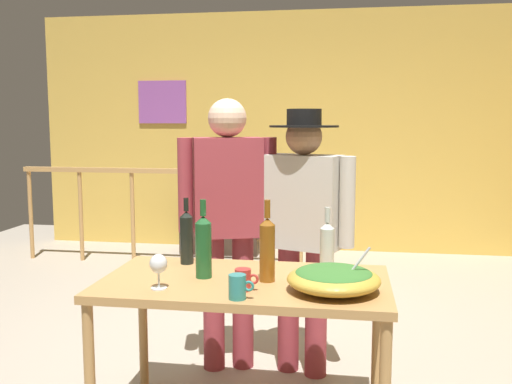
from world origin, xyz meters
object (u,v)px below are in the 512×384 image
(wine_glass, at_px, (158,265))
(person_standing_right, at_px, (303,219))
(salad_bowl, at_px, (334,278))
(wine_bottle_dark, at_px, (187,236))
(stair_railing, at_px, (203,203))
(tv_console, at_px, (221,233))
(wine_bottle_amber, at_px, (267,248))
(flat_screen_tv, at_px, (220,189))
(wine_bottle_clear, at_px, (327,245))
(mug_red, at_px, (243,280))
(framed_picture, at_px, (162,102))
(serving_table, at_px, (245,294))
(mug_teal, at_px, (238,287))
(person_standing_left, at_px, (228,211))
(wine_bottle_green, at_px, (204,245))

(wine_glass, height_order, person_standing_right, person_standing_right)
(salad_bowl, relative_size, wine_bottle_dark, 1.18)
(stair_railing, relative_size, person_standing_right, 1.92)
(tv_console, relative_size, wine_bottle_amber, 2.29)
(flat_screen_tv, bearing_deg, wine_bottle_clear, -68.91)
(flat_screen_tv, relative_size, mug_red, 6.05)
(wine_glass, bearing_deg, framed_picture, 107.96)
(wine_glass, height_order, wine_bottle_amber, wine_bottle_amber)
(flat_screen_tv, xyz_separation_m, wine_bottle_dark, (0.60, -3.46, 0.16))
(wine_bottle_dark, bearing_deg, salad_bowl, -25.88)
(salad_bowl, relative_size, mug_red, 3.86)
(serving_table, xyz_separation_m, salad_bowl, (0.43, -0.13, 0.14))
(wine_bottle_dark, height_order, mug_red, wine_bottle_dark)
(wine_bottle_clear, xyz_separation_m, mug_teal, (-0.36, -0.54, -0.08))
(wine_bottle_clear, bearing_deg, wine_glass, -148.92)
(mug_teal, relative_size, mug_red, 1.03)
(person_standing_left, relative_size, person_standing_right, 1.04)
(wine_bottle_dark, distance_m, mug_teal, 0.69)
(tv_console, xyz_separation_m, wine_bottle_amber, (1.07, -3.76, 0.70))
(serving_table, distance_m, wine_bottle_dark, 0.50)
(salad_bowl, height_order, wine_bottle_green, wine_bottle_green)
(mug_teal, xyz_separation_m, person_standing_left, (-0.25, 0.99, 0.17))
(wine_bottle_green, xyz_separation_m, wine_bottle_dark, (-0.16, 0.25, -0.01))
(wine_bottle_amber, bearing_deg, flat_screen_tv, 106.02)
(framed_picture, height_order, wine_glass, framed_picture)
(flat_screen_tv, bearing_deg, serving_table, -75.52)
(salad_bowl, xyz_separation_m, wine_bottle_amber, (-0.32, 0.12, 0.10))
(wine_bottle_amber, bearing_deg, person_standing_right, 80.54)
(mug_red, height_order, person_standing_left, person_standing_left)
(wine_bottle_dark, distance_m, person_standing_left, 0.45)
(flat_screen_tv, relative_size, mug_teal, 5.90)
(flat_screen_tv, height_order, wine_bottle_green, wine_bottle_green)
(stair_railing, bearing_deg, person_standing_right, -63.11)
(wine_glass, xyz_separation_m, person_standing_left, (0.13, 0.90, 0.11))
(serving_table, relative_size, wine_bottle_amber, 3.52)
(stair_railing, relative_size, wine_bottle_dark, 8.56)
(flat_screen_tv, height_order, person_standing_right, person_standing_right)
(mug_red, xyz_separation_m, person_standing_left, (-0.25, 0.86, 0.17))
(framed_picture, bearing_deg, person_standing_right, -59.67)
(framed_picture, height_order, wine_bottle_clear, framed_picture)
(tv_console, relative_size, person_standing_left, 0.55)
(salad_bowl, bearing_deg, wine_bottle_dark, 154.12)
(tv_console, bearing_deg, wine_bottle_dark, -80.29)
(salad_bowl, xyz_separation_m, wine_bottle_clear, (-0.04, 0.36, 0.07))
(stair_railing, height_order, flat_screen_tv, stair_railing)
(mug_red, bearing_deg, wine_bottle_green, 141.44)
(person_standing_left, bearing_deg, flat_screen_tv, -94.51)
(flat_screen_tv, height_order, salad_bowl, salad_bowl)
(serving_table, distance_m, salad_bowl, 0.47)
(serving_table, height_order, wine_bottle_clear, wine_bottle_clear)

